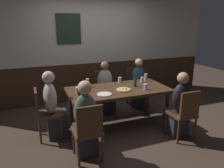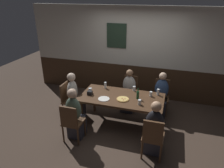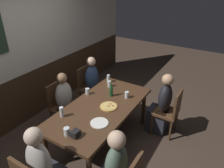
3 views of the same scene
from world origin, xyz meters
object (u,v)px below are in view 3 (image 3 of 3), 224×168
at_px(pint_glass_stout, 127,95).
at_px(plate_white_large, 99,123).
at_px(beer_bottle_green, 111,91).
at_px(dining_table, 101,110).
at_px(highball_clear, 87,92).
at_px(chair_right_near, 170,110).
at_px(pizza, 109,106).
at_px(tumbler_short, 67,132).
at_px(person_mid_far, 67,107).
at_px(pint_glass_pale, 108,79).
at_px(person_right_near, 161,108).
at_px(condiment_caddy, 75,134).
at_px(person_right_far, 94,88).
at_px(chair_mid_far, 60,103).
at_px(chair_right_far, 88,85).
at_px(beer_glass_half, 109,84).

xyz_separation_m(pint_glass_stout, plate_white_large, (-0.80, 0.01, -0.04)).
bearing_deg(beer_bottle_green, dining_table, -176.43).
bearing_deg(highball_clear, chair_right_near, -64.08).
relative_size(pizza, tumbler_short, 2.45).
relative_size(person_mid_far, pint_glass_pale, 7.65).
bearing_deg(person_right_near, condiment_caddy, 158.57).
bearing_deg(dining_table, pint_glass_pale, 23.61).
height_order(pint_glass_stout, beer_bottle_green, beer_bottle_green).
xyz_separation_m(person_right_far, tumbler_short, (-1.59, -0.72, 0.31)).
distance_m(dining_table, person_right_far, 1.11).
distance_m(chair_mid_far, plate_white_large, 1.19).
bearing_deg(chair_right_far, dining_table, -133.02).
bearing_deg(highball_clear, condiment_caddy, -151.14).
distance_m(dining_table, chair_mid_far, 0.90).
xyz_separation_m(person_right_far, beer_glass_half, (-0.20, -0.50, 0.31)).
bearing_deg(pint_glass_stout, person_mid_far, 115.11).
bearing_deg(person_mid_far, dining_table, -90.00).
bearing_deg(pizza, person_mid_far, 93.63).
xyz_separation_m(pizza, beer_bottle_green, (0.30, 0.14, 0.08)).
relative_size(pizza, pint_glass_stout, 2.44).
relative_size(pint_glass_stout, condiment_caddy, 1.02).
bearing_deg(person_right_far, pint_glass_stout, -111.83).
distance_m(dining_table, beer_bottle_green, 0.40).
xyz_separation_m(person_right_far, pint_glass_pale, (-0.05, -0.38, 0.33)).
bearing_deg(dining_table, plate_white_large, -148.05).
distance_m(chair_mid_far, pint_glass_stout, 1.23).
bearing_deg(chair_right_far, tumbler_short, -151.07).
xyz_separation_m(chair_right_far, person_right_near, (0.00, -1.60, -0.01)).
relative_size(highball_clear, plate_white_large, 0.43).
xyz_separation_m(dining_table, highball_clear, (0.20, 0.40, 0.12)).
relative_size(chair_mid_far, pint_glass_stout, 7.86).
distance_m(chair_mid_far, person_mid_far, 0.17).
distance_m(chair_mid_far, person_right_far, 0.84).
relative_size(person_right_far, plate_white_large, 4.50).
xyz_separation_m(person_right_near, person_mid_far, (-0.82, 1.44, -0.01)).
xyz_separation_m(dining_table, person_right_far, (0.82, 0.72, -0.19)).
bearing_deg(dining_table, chair_mid_far, 90.00).
height_order(pint_glass_pale, tumbler_short, pint_glass_pale).
relative_size(pint_glass_pale, tumbler_short, 1.32).
relative_size(pizza, highball_clear, 2.53).
height_order(chair_mid_far, pint_glass_stout, chair_mid_far).
xyz_separation_m(chair_mid_far, pizza, (0.05, -1.00, 0.26)).
xyz_separation_m(pizza, pint_glass_pale, (0.72, 0.46, 0.05)).
bearing_deg(beer_bottle_green, beer_glass_half, 37.22).
bearing_deg(person_right_near, plate_white_large, 156.99).
relative_size(chair_right_far, highball_clear, 8.15).
distance_m(person_right_near, beer_bottle_green, 0.94).
height_order(chair_mid_far, beer_bottle_green, beer_bottle_green).
bearing_deg(plate_white_large, pizza, 14.08).
bearing_deg(chair_right_far, pizza, -127.59).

